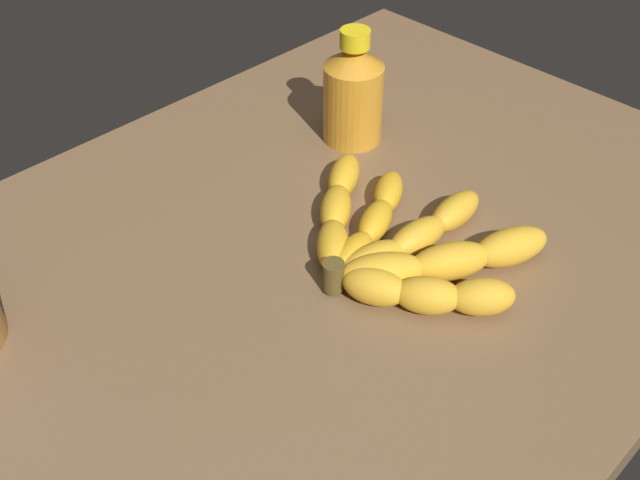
# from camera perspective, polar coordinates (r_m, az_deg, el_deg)

# --- Properties ---
(ground_plane) EXTENTS (0.91, 0.64, 0.04)m
(ground_plane) POSITION_cam_1_polar(r_m,az_deg,el_deg) (0.72, 0.19, -1.72)
(ground_plane) COLOR brown
(banana_bunch) EXTENTS (0.20, 0.27, 0.04)m
(banana_bunch) POSITION_cam_1_polar(r_m,az_deg,el_deg) (0.69, 6.56, -0.40)
(banana_bunch) COLOR gold
(banana_bunch) RESTS_ON ground_plane
(honey_bottle) EXTENTS (0.07, 0.07, 0.13)m
(honey_bottle) POSITION_cam_1_polar(r_m,az_deg,el_deg) (0.83, 2.61, 11.41)
(honey_bottle) COLOR orange
(honey_bottle) RESTS_ON ground_plane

